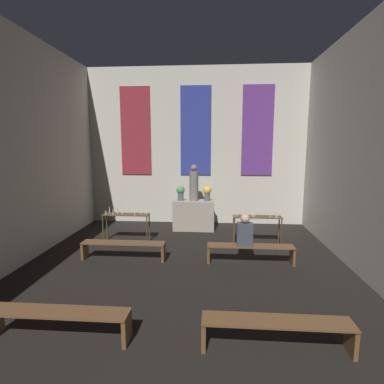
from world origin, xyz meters
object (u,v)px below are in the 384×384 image
candle_rack_right (257,220)px  pew_back_left (124,247)px  altar (194,215)px  pew_second_left (59,318)px  flower_vase_left (181,192)px  candle_rack_left (126,218)px  statue (194,184)px  person_seated (245,231)px  flower_vase_right (207,192)px  pew_second_right (277,328)px  pew_back_right (250,250)px

candle_rack_right → pew_back_left: size_ratio=0.66×
altar → pew_second_left: altar is taller
pew_second_left → pew_back_left: same height
pew_second_left → flower_vase_left: bearing=79.4°
candle_rack_left → candle_rack_right: 3.71m
statue → flower_vase_left: 0.50m
candle_rack_left → person_seated: bearing=-23.4°
pew_second_left → pew_back_left: size_ratio=1.00×
flower_vase_left → altar: bearing=0.0°
altar → flower_vase_right: (0.43, 0.00, 0.76)m
candle_rack_right → pew_back_left: bearing=-157.5°
candle_rack_left → pew_second_left: (0.34, -4.44, -0.36)m
flower_vase_left → pew_second_left: size_ratio=0.24×
altar → candle_rack_right: candle_rack_right is taller
pew_second_left → pew_back_left: bearing=90.0°
flower_vase_right → candle_rack_left: flower_vase_right is taller
flower_vase_left → pew_second_left: (-1.09, -5.77, -0.93)m
pew_second_right → pew_second_left: bearing=180.0°
flower_vase_left → flower_vase_right: size_ratio=1.00×
flower_vase_left → person_seated: flower_vase_left is taller
person_seated → flower_vase_left: bearing=123.5°
altar → flower_vase_right: size_ratio=2.73×
altar → person_seated: size_ratio=1.77×
pew_back_left → candle_rack_left: bearing=103.7°
flower_vase_left → person_seated: size_ratio=0.65×
candle_rack_left → pew_back_right: 3.67m
flower_vase_left → person_seated: 3.31m
pew_second_right → person_seated: person_seated is taller
flower_vase_left → pew_second_right: (1.95, -5.77, -0.93)m
candle_rack_left → person_seated: (3.23, -1.40, 0.08)m
pew_back_left → statue: bearing=61.0°
person_seated → pew_second_right: bearing=-87.4°
flower_vase_right → person_seated: flower_vase_right is taller
candle_rack_left → flower_vase_left: bearing=43.2°
person_seated → flower_vase_right: bearing=109.1°
altar → candle_rack_right: (1.85, -1.34, 0.20)m
statue → flower_vase_left: statue is taller
statue → flower_vase_left: (-0.43, 0.00, -0.26)m
flower_vase_left → person_seated: (1.81, -2.74, -0.48)m
flower_vase_right → pew_second_left: (-1.95, -5.77, -0.93)m
candle_rack_right → pew_second_left: 5.58m
statue → flower_vase_right: (0.43, 0.00, -0.26)m
altar → statue: (0.00, 0.00, 1.02)m
altar → flower_vase_right: bearing=0.0°
flower_vase_right → pew_second_right: flower_vase_right is taller
pew_back_right → candle_rack_right: bearing=76.6°
statue → flower_vase_right: size_ratio=2.41×
pew_second_right → pew_back_right: size_ratio=1.00×
flower_vase_right → candle_rack_left: bearing=-149.7°
flower_vase_right → candle_rack_left: size_ratio=0.37×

